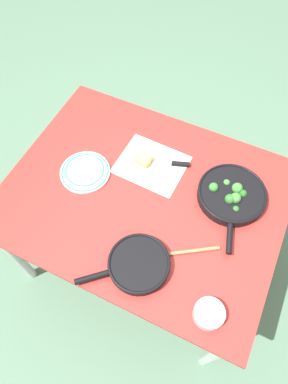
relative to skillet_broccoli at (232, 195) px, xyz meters
The scene contains 10 objects.
ground_plane 0.86m from the skillet_broccoli, 22.67° to the left, with size 14.00×14.00×0.00m, color #51755B.
dining_table_red 0.40m from the skillet_broccoli, 22.67° to the left, with size 1.23×0.96×0.74m.
skillet_broccoli is the anchor object (origin of this frame).
skillet_eggs 0.51m from the skillet_broccoli, 62.93° to the left, with size 0.32×0.30×0.04m.
wooden_spoon 0.39m from the skillet_broccoli, 68.17° to the left, with size 0.30×0.21×0.02m.
parchment_sheet 0.40m from the skillet_broccoli, ahead, with size 0.32×0.27×0.00m.
grater_knife 0.32m from the skillet_broccoli, ahead, with size 0.27×0.12×0.02m.
cheese_block 0.44m from the skillet_broccoli, ahead, with size 0.08×0.07×0.04m.
dinner_plate_stack 0.67m from the skillet_broccoli, 13.90° to the left, with size 0.23×0.23×0.03m.
prep_bowl_steel 0.52m from the skillet_broccoli, 98.98° to the left, with size 0.12×0.12×0.05m.
Camera 1 is at (-0.33, 0.70, 2.06)m, focal length 32.00 mm.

